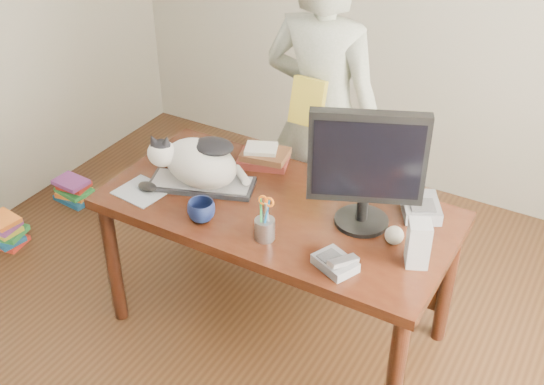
% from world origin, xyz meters
% --- Properties ---
extents(room, '(4.50, 4.50, 4.50)m').
position_xyz_m(room, '(0.00, 0.00, 1.35)').
color(room, black).
rests_on(room, ground).
extents(desk, '(1.60, 0.80, 0.75)m').
position_xyz_m(desk, '(0.00, 0.68, 0.60)').
color(desk, black).
rests_on(desk, ground).
extents(keyboard, '(0.53, 0.34, 0.03)m').
position_xyz_m(keyboard, '(-0.39, 0.56, 0.76)').
color(keyboard, black).
rests_on(keyboard, desk).
extents(cat, '(0.47, 0.35, 0.27)m').
position_xyz_m(cat, '(-0.40, 0.55, 0.89)').
color(cat, white).
rests_on(cat, keyboard).
extents(monitor, '(0.47, 0.31, 0.55)m').
position_xyz_m(monitor, '(0.39, 0.65, 1.06)').
color(monitor, black).
rests_on(monitor, desk).
extents(pen_cup, '(0.09, 0.09, 0.22)m').
position_xyz_m(pen_cup, '(0.07, 0.36, 0.81)').
color(pen_cup, gray).
rests_on(pen_cup, desk).
extents(mousepad, '(0.24, 0.22, 0.00)m').
position_xyz_m(mousepad, '(-0.61, 0.38, 0.75)').
color(mousepad, '#A8AEB4').
rests_on(mousepad, desk).
extents(mouse, '(0.11, 0.07, 0.04)m').
position_xyz_m(mouse, '(-0.59, 0.40, 0.77)').
color(mouse, black).
rests_on(mouse, mousepad).
extents(coffee_mug, '(0.17, 0.17, 0.10)m').
position_xyz_m(coffee_mug, '(-0.23, 0.34, 0.80)').
color(coffee_mug, black).
rests_on(coffee_mug, desk).
extents(phone, '(0.20, 0.18, 0.08)m').
position_xyz_m(phone, '(0.42, 0.33, 0.78)').
color(phone, '#5E5E63').
rests_on(phone, desk).
extents(speaker, '(0.12, 0.13, 0.20)m').
position_xyz_m(speaker, '(0.68, 0.52, 0.85)').
color(speaker, '#ADADB0').
rests_on(speaker, desk).
extents(baseball, '(0.08, 0.08, 0.08)m').
position_xyz_m(baseball, '(0.56, 0.60, 0.79)').
color(baseball, beige).
rests_on(baseball, desk).
extents(book_stack, '(0.29, 0.25, 0.09)m').
position_xyz_m(book_stack, '(-0.24, 0.89, 0.79)').
color(book_stack, '#551C16').
rests_on(book_stack, desk).
extents(calculator, '(0.24, 0.26, 0.06)m').
position_xyz_m(calculator, '(0.58, 0.87, 0.78)').
color(calculator, '#5E5E63').
rests_on(calculator, desk).
extents(person, '(0.65, 0.43, 1.78)m').
position_xyz_m(person, '(-0.10, 1.24, 0.89)').
color(person, beige).
rests_on(person, ground).
extents(held_book, '(0.17, 0.10, 0.23)m').
position_xyz_m(held_book, '(-0.10, 1.07, 1.05)').
color(held_book, gold).
rests_on(held_book, person).
extents(book_pile_a, '(0.27, 0.22, 0.18)m').
position_xyz_m(book_pile_a, '(-1.75, 0.40, 0.09)').
color(book_pile_a, red).
rests_on(book_pile_a, ground).
extents(book_pile_b, '(0.26, 0.20, 0.15)m').
position_xyz_m(book_pile_b, '(-1.72, 0.95, 0.07)').
color(book_pile_b, '#17538C').
rests_on(book_pile_b, ground).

